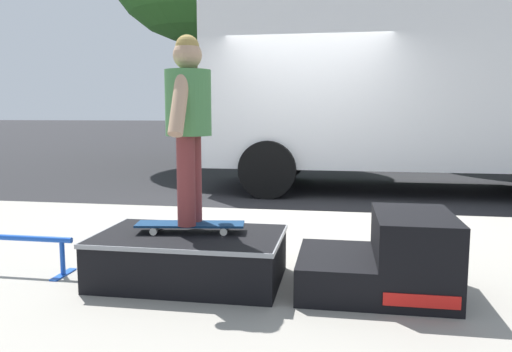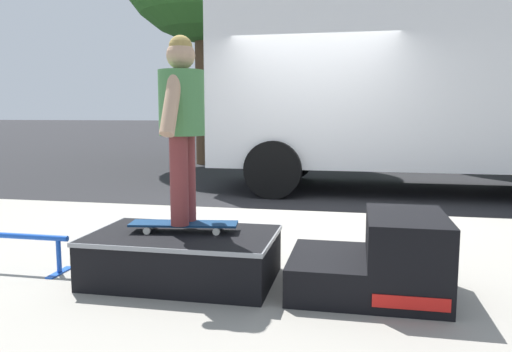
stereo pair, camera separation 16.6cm
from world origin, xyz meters
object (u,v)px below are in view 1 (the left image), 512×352
skater_kid (188,114)px  box_truck (417,90)px  kicker_ramp (389,260)px  skateboard (190,225)px  skate_box (190,255)px

skater_kid → box_truck: bearing=66.7°
kicker_ramp → skateboard: (-1.40, 0.05, 0.18)m
kicker_ramp → box_truck: 5.68m
kicker_ramp → skater_kid: skater_kid is taller
kicker_ramp → box_truck: size_ratio=0.15×
box_truck → skate_box: bearing=-113.1°
kicker_ramp → skate_box: bearing=180.0°
skateboard → box_truck: (2.33, 5.39, 1.18)m
skate_box → kicker_ramp: (1.39, -0.00, 0.04)m
skater_kid → skate_box: bearing=-80.9°
skate_box → skateboard: 0.22m
skater_kid → box_truck: box_truck is taller
skate_box → skater_kid: (-0.01, 0.05, 1.01)m
skateboard → skater_kid: 0.80m
kicker_ramp → box_truck: bearing=80.4°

